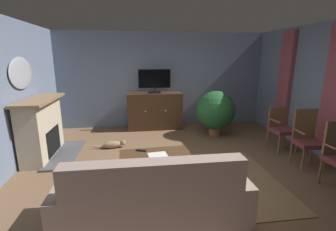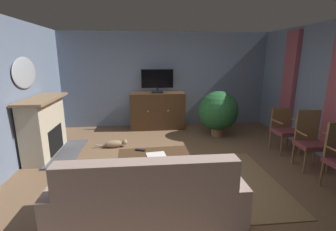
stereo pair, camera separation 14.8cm
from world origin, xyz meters
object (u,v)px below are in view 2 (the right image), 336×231
object	(u,v)px
side_chair_far_end	(310,139)
side_chair_nearest_door	(284,128)
television	(157,80)
cat	(115,144)
sofa_floral	(148,202)
potted_plant_leafy_by_curtain	(218,111)
fireplace	(46,128)
tv_cabinet	(158,111)
folded_newspaper	(156,155)
wall_mirror_oval	(25,73)
coffee_table	(154,156)
tv_remote	(140,150)

from	to	relation	value
side_chair_far_end	side_chair_nearest_door	bearing A→B (deg)	90.64
television	cat	world-z (taller)	television
television	side_chair_far_end	xyz separation A→B (m)	(2.58, -2.68, -0.81)
sofa_floral	side_chair_nearest_door	xyz separation A→B (m)	(2.92, 2.09, 0.18)
sofa_floral	potted_plant_leafy_by_curtain	distance (m)	3.72
fireplace	television	world-z (taller)	television
tv_cabinet	folded_newspaper	xyz separation A→B (m)	(-0.20, -2.97, -0.03)
sofa_floral	side_chair_far_end	distance (m)	3.21
wall_mirror_oval	sofa_floral	xyz separation A→B (m)	(2.27, -2.37, -1.36)
side_chair_far_end	tv_cabinet	bearing A→B (deg)	133.32
folded_newspaper	tv_cabinet	bearing A→B (deg)	78.70
coffee_table	potted_plant_leafy_by_curtain	xyz separation A→B (m)	(1.72, 2.06, 0.24)
coffee_table	sofa_floral	distance (m)	1.17
wall_mirror_oval	folded_newspaper	bearing A→B (deg)	-28.28
coffee_table	potted_plant_leafy_by_curtain	distance (m)	2.69
tv_cabinet	coffee_table	distance (m)	2.89
fireplace	television	size ratio (longest dim) A/B	1.74
wall_mirror_oval	cat	distance (m)	2.26
television	folded_newspaper	world-z (taller)	television
potted_plant_leafy_by_curtain	cat	world-z (taller)	potted_plant_leafy_by_curtain
tv_cabinet	tv_remote	xyz separation A→B (m)	(-0.45, -2.77, -0.02)
side_chair_far_end	cat	world-z (taller)	side_chair_far_end
tv_remote	side_chair_nearest_door	size ratio (longest dim) A/B	0.19
television	sofa_floral	xyz separation A→B (m)	(-0.34, -3.99, -1.03)
tv_cabinet	potted_plant_leafy_by_curtain	xyz separation A→B (m)	(1.48, -0.81, 0.16)
coffee_table	wall_mirror_oval	bearing A→B (deg)	153.15
tv_cabinet	television	world-z (taller)	television
folded_newspaper	side_chair_far_end	distance (m)	2.79
folded_newspaper	side_chair_far_end	xyz separation A→B (m)	(2.78, 0.23, 0.09)
tv_remote	side_chair_nearest_door	distance (m)	3.13
coffee_table	television	bearing A→B (deg)	85.33
folded_newspaper	side_chair_nearest_door	size ratio (longest dim) A/B	0.33
tv_cabinet	side_chair_nearest_door	distance (m)	3.23
coffee_table	side_chair_far_end	distance (m)	2.82
tv_cabinet	cat	distance (m)	1.78
side_chair_far_end	cat	bearing A→B (deg)	159.69
wall_mirror_oval	tv_remote	size ratio (longest dim) A/B	5.49
television	side_chair_nearest_door	xyz separation A→B (m)	(2.57, -1.90, -0.85)
sofa_floral	potted_plant_leafy_by_curtain	size ratio (longest dim) A/B	1.88
television	side_chair_nearest_door	world-z (taller)	television
sofa_floral	potted_plant_leafy_by_curtain	bearing A→B (deg)	60.47
tv_cabinet	television	size ratio (longest dim) A/B	1.73
tv_remote	potted_plant_leafy_by_curtain	bearing A→B (deg)	67.76
sofa_floral	coffee_table	bearing A→B (deg)	84.49
tv_cabinet	potted_plant_leafy_by_curtain	bearing A→B (deg)	-28.74
tv_remote	side_chair_nearest_door	world-z (taller)	side_chair_nearest_door
tv_remote	potted_plant_leafy_by_curtain	world-z (taller)	potted_plant_leafy_by_curtain
wall_mirror_oval	coffee_table	distance (m)	2.96
television	tv_remote	distance (m)	2.90
fireplace	television	xyz separation A→B (m)	(2.36, 1.62, 0.79)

